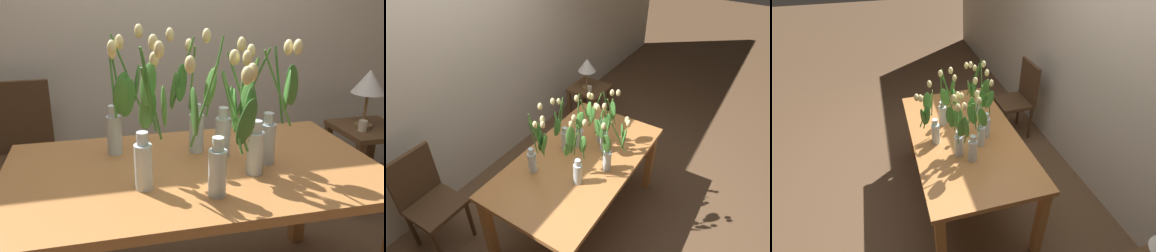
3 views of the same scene
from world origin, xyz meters
TOP-DOWN VIEW (x-y plane):
  - ground_plane at (0.00, 0.00)m, footprint 18.00×18.00m
  - room_wall_rear at (0.00, 1.30)m, footprint 9.00×0.10m
  - dining_table at (0.00, 0.00)m, footprint 1.60×0.90m
  - tulip_vase_0 at (0.03, -0.29)m, footprint 0.25×0.18m
  - tulip_vase_1 at (0.03, 0.18)m, footprint 0.17×0.14m
  - tulip_vase_2 at (0.16, 0.07)m, footprint 0.24×0.14m
  - tulip_vase_3 at (0.21, -0.12)m, footprint 0.27×0.16m
  - tulip_vase_4 at (-0.29, 0.20)m, footprint 0.18×0.20m
  - tulip_vase_5 at (-0.21, -0.12)m, footprint 0.14×0.19m
  - tulip_vase_6 at (0.31, -0.04)m, footprint 0.24×0.17m
  - dining_chair at (-0.87, 0.94)m, footprint 0.41×0.41m
  - side_table at (1.43, 0.75)m, footprint 0.44×0.44m
  - table_lamp at (1.39, 0.77)m, footprint 0.22×0.22m
  - pillar_candle at (1.33, 0.69)m, footprint 0.06×0.06m

SIDE VIEW (x-z plane):
  - ground_plane at x=0.00m, z-range 0.00..0.00m
  - side_table at x=1.43m, z-range 0.16..0.71m
  - dining_chair at x=-0.87m, z-range 0.06..0.99m
  - pillar_candle at x=1.33m, z-range 0.55..0.62m
  - dining_table at x=0.00m, z-range 0.28..1.02m
  - table_lamp at x=1.39m, z-range 0.66..1.06m
  - tulip_vase_1 at x=0.03m, z-range 0.64..1.21m
  - tulip_vase_2 at x=0.16m, z-range 0.64..1.22m
  - tulip_vase_6 at x=0.31m, z-range 0.66..1.20m
  - tulip_vase_0 at x=0.03m, z-range 0.69..1.21m
  - tulip_vase_5 at x=-0.21m, z-range 0.67..1.24m
  - tulip_vase_3 at x=0.21m, z-range 0.69..1.24m
  - tulip_vase_4 at x=-0.29m, z-range 0.67..1.26m
  - room_wall_rear at x=0.00m, z-range 0.00..2.70m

